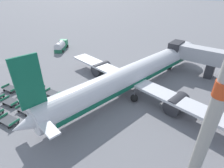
# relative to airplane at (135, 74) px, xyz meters

# --- Properties ---
(ground_plane) EXTENTS (500.00, 500.00, 0.00)m
(ground_plane) POSITION_rel_airplane_xyz_m (-11.45, 1.60, -3.10)
(ground_plane) COLOR gray
(jet_bridge) EXTENTS (20.24, 4.99, 6.53)m
(jet_bridge) POSITION_rel_airplane_xyz_m (12.39, 15.03, 0.86)
(jet_bridge) COLOR silver
(jet_bridge) RESTS_ON ground_plane
(airplane) EXTENTS (35.08, 45.21, 11.78)m
(airplane) POSITION_rel_airplane_xyz_m (0.00, 0.00, 0.00)
(airplane) COLOR white
(airplane) RESTS_ON ground_plane
(fuel_tanker_primary) EXTENTS (6.25, 7.34, 3.08)m
(fuel_tanker_primary) POSITION_rel_airplane_xyz_m (-30.91, 5.02, -1.81)
(fuel_tanker_primary) COLOR #2D8C5B
(fuel_tanker_primary) RESTS_ON ground_plane
(baggage_dolly_row_near_col_c) EXTENTS (3.73, 2.20, 0.92)m
(baggage_dolly_row_near_col_c) POSITION_rel_airplane_xyz_m (-8.88, -20.59, -2.62)
(baggage_dolly_row_near_col_c) COLOR #424449
(baggage_dolly_row_near_col_c) RESTS_ON ground_plane
(baggage_dolly_row_mid_a_col_b) EXTENTS (3.73, 2.25, 0.92)m
(baggage_dolly_row_mid_a_col_b) POSITION_rel_airplane_xyz_m (-13.67, -18.25, -2.62)
(baggage_dolly_row_mid_a_col_b) COLOR #424449
(baggage_dolly_row_mid_a_col_b) RESTS_ON ground_plane
(baggage_dolly_row_mid_a_col_c) EXTENTS (3.72, 2.13, 0.92)m
(baggage_dolly_row_mid_a_col_c) POSITION_rel_airplane_xyz_m (-9.48, -17.62, -2.62)
(baggage_dolly_row_mid_a_col_c) COLOR #424449
(baggage_dolly_row_mid_a_col_c) RESTS_ON ground_plane
(baggage_dolly_row_mid_b_col_a) EXTENTS (3.73, 2.24, 0.92)m
(baggage_dolly_row_mid_b_col_a) POSITION_rel_airplane_xyz_m (-18.23, -16.29, -2.62)
(baggage_dolly_row_mid_b_col_a) COLOR #424449
(baggage_dolly_row_mid_b_col_a) RESTS_ON ground_plane
(baggage_dolly_row_mid_b_col_b) EXTENTS (3.71, 2.08, 0.92)m
(baggage_dolly_row_mid_b_col_b) POSITION_rel_airplane_xyz_m (-14.25, -15.35, -2.62)
(baggage_dolly_row_mid_b_col_b) COLOR #424449
(baggage_dolly_row_mid_b_col_b) RESTS_ON ground_plane
(baggage_dolly_row_mid_b_col_c) EXTENTS (3.71, 2.07, 0.92)m
(baggage_dolly_row_mid_b_col_c) POSITION_rel_airplane_xyz_m (-9.91, -14.73, -2.62)
(baggage_dolly_row_mid_b_col_c) COLOR #424449
(baggage_dolly_row_mid_b_col_c) RESTS_ON ground_plane
(baggage_dolly_row_far_col_a) EXTENTS (3.73, 2.24, 0.92)m
(baggage_dolly_row_far_col_a) POSITION_rel_airplane_xyz_m (-18.74, -13.38, -2.62)
(baggage_dolly_row_far_col_a) COLOR #424449
(baggage_dolly_row_far_col_a) RESTS_ON ground_plane
(baggage_dolly_row_far_col_b) EXTENTS (3.73, 2.26, 0.92)m
(baggage_dolly_row_far_col_b) POSITION_rel_airplane_xyz_m (-14.73, -12.68, -2.62)
(baggage_dolly_row_far_col_b) COLOR #424449
(baggage_dolly_row_far_col_b) RESTS_ON ground_plane
(baggage_dolly_row_far_col_c) EXTENTS (3.70, 2.03, 0.92)m
(baggage_dolly_row_far_col_c) POSITION_rel_airplane_xyz_m (-10.45, -12.08, -2.62)
(baggage_dolly_row_far_col_c) COLOR #424449
(baggage_dolly_row_far_col_c) RESTS_ON ground_plane
(apron_light_mast) EXTENTS (2.00, 0.70, 19.30)m
(apron_light_mast) POSITION_rel_airplane_xyz_m (15.51, -19.71, 8.23)
(apron_light_mast) COLOR #ADA89E
(apron_light_mast) RESTS_ON ground_plane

